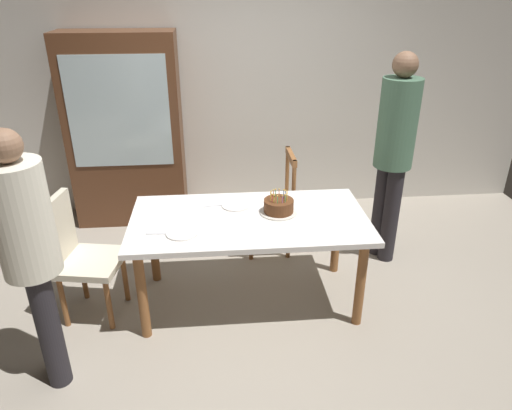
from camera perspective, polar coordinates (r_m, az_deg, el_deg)
The scene contains 13 objects.
ground at distance 3.83m, azimuth -0.76°, elevation -11.37°, with size 6.40×6.40×0.00m, color #9E9384.
back_wall at distance 5.01m, azimuth -2.53°, elevation 14.03°, with size 6.40×0.10×2.60m, color beige.
dining_table at distance 3.48m, azimuth -0.82°, elevation -2.79°, with size 1.74×0.91×0.74m.
birthday_cake at distance 3.49m, azimuth 2.77°, elevation -0.21°, with size 0.28×0.28×0.17m.
plate_near_celebrant at distance 3.26m, azimuth -8.99°, elevation -3.39°, with size 0.22×0.22×0.01m, color white.
plate_far_side at distance 3.61m, azimuth -2.45°, elevation -0.03°, with size 0.22×0.22×0.01m, color white.
fork_near_celebrant at distance 3.29m, azimuth -11.76°, elevation -3.44°, with size 0.18×0.02×0.01m, color silver.
fork_far_side at distance 3.63m, azimuth -4.99°, elevation -0.08°, with size 0.18×0.02×0.01m, color silver.
chair_spindle_back at distance 4.27m, azimuth 1.86°, elevation 0.02°, with size 0.44×0.44×0.95m.
chair_upholstered at distance 3.65m, azimuth -20.98°, elevation -5.36°, with size 0.51×0.51×0.95m.
person_celebrant at distance 2.94m, azimuth -25.85°, elevation -4.95°, with size 0.32×0.32×1.64m.
person_guest at distance 4.11m, azimuth 16.48°, elevation 6.73°, with size 0.32×0.32×1.82m.
china_cabinet at distance 4.89m, azimuth -15.56°, elevation 8.62°, with size 1.10×0.45×1.90m.
Camera 1 is at (-0.22, -3.05, 2.31)m, focal length 32.86 mm.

